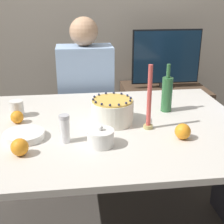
{
  "coord_description": "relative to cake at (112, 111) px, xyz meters",
  "views": [
    {
      "loc": [
        -0.19,
        -1.48,
        1.41
      ],
      "look_at": [
        -0.0,
        0.02,
        0.82
      ],
      "focal_mm": 50.0,
      "sensor_mm": 36.0,
      "label": 1
    }
  ],
  "objects": [
    {
      "name": "bottle",
      "position": [
        0.33,
        0.13,
        0.04
      ],
      "size": [
        0.06,
        0.06,
        0.28
      ],
      "color": "#2D6638",
      "rests_on": "dining_table"
    },
    {
      "name": "cup",
      "position": [
        -0.51,
        0.16,
        -0.02
      ],
      "size": [
        0.08,
        0.08,
        0.09
      ],
      "color": "white",
      "rests_on": "dining_table"
    },
    {
      "name": "person_man_blue_shirt",
      "position": [
        -0.11,
        0.73,
        -0.28
      ],
      "size": [
        0.4,
        0.34,
        1.24
      ],
      "rotation": [
        0.0,
        0.0,
        3.14
      ],
      "color": "#473D33",
      "rests_on": "ground_plane"
    },
    {
      "name": "sugar_bowl",
      "position": [
        -0.08,
        -0.25,
        -0.03
      ],
      "size": [
        0.12,
        0.12,
        0.1
      ],
      "color": "white",
      "rests_on": "dining_table"
    },
    {
      "name": "wall_behind",
      "position": [
        0.0,
        1.38,
        0.48
      ],
      "size": [
        8.0,
        0.05,
        2.6
      ],
      "color": "#ADA393",
      "rests_on": "ground_plane"
    },
    {
      "name": "plate_stack",
      "position": [
        -0.43,
        -0.14,
        -0.05
      ],
      "size": [
        0.19,
        0.19,
        0.03
      ],
      "color": "white",
      "rests_on": "dining_table"
    },
    {
      "name": "tv_monitor",
      "position": [
        0.61,
        1.07,
        0.05
      ],
      "size": [
        0.6,
        0.1,
        0.5
      ],
      "color": "black",
      "rests_on": "side_cabinet"
    },
    {
      "name": "orange_fruit_0",
      "position": [
        -0.49,
        0.06,
        -0.03
      ],
      "size": [
        0.07,
        0.07,
        0.07
      ],
      "color": "orange",
      "rests_on": "dining_table"
    },
    {
      "name": "candle",
      "position": [
        0.17,
        -0.09,
        0.07
      ],
      "size": [
        0.05,
        0.05,
        0.33
      ],
      "color": "tan",
      "rests_on": "dining_table"
    },
    {
      "name": "orange_fruit_1",
      "position": [
        0.3,
        -0.23,
        -0.03
      ],
      "size": [
        0.08,
        0.08,
        0.08
      ],
      "color": "orange",
      "rests_on": "dining_table"
    },
    {
      "name": "side_cabinet",
      "position": [
        0.61,
        1.07,
        -0.52
      ],
      "size": [
        0.72,
        0.53,
        0.61
      ],
      "color": "#4C3828",
      "rests_on": "ground_plane"
    },
    {
      "name": "sugar_shaker",
      "position": [
        -0.24,
        -0.2,
        0.0
      ],
      "size": [
        0.05,
        0.05,
        0.13
      ],
      "color": "white",
      "rests_on": "dining_table"
    },
    {
      "name": "cake",
      "position": [
        0.0,
        0.0,
        0.0
      ],
      "size": [
        0.22,
        0.22,
        0.14
      ],
      "color": "white",
      "rests_on": "dining_table"
    },
    {
      "name": "orange_fruit_2",
      "position": [
        -0.43,
        -0.3,
        -0.03
      ],
      "size": [
        0.07,
        0.07,
        0.07
      ],
      "color": "orange",
      "rests_on": "dining_table"
    },
    {
      "name": "dining_table",
      "position": [
        0.0,
        -0.02,
        -0.17
      ],
      "size": [
        1.4,
        1.1,
        0.76
      ],
      "color": "beige",
      "rests_on": "ground_plane"
    }
  ]
}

